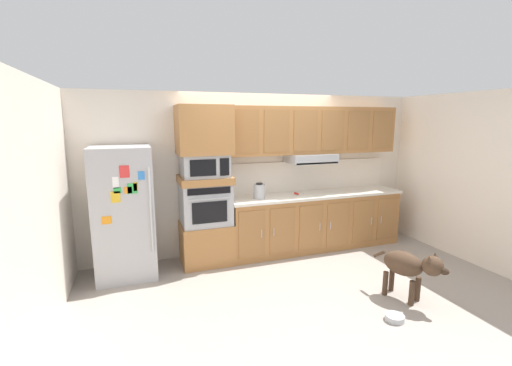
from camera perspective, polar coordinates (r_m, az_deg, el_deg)
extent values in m
plane|color=#9E9389|center=(5.00, 4.91, -14.51)|extent=(9.60, 9.60, 0.00)
cube|color=silver|center=(5.63, 0.45, 1.70)|extent=(6.20, 0.12, 2.50)
cube|color=silver|center=(4.30, -31.18, -2.55)|extent=(0.12, 7.10, 2.50)
cube|color=white|center=(6.30, 28.99, 1.33)|extent=(0.12, 7.10, 2.50)
cube|color=#ADADB2|center=(4.96, -20.88, -4.57)|extent=(0.76, 0.70, 1.76)
cylinder|color=silver|center=(4.57, -16.91, -4.26)|extent=(0.02, 0.02, 1.10)
cube|color=white|center=(4.51, -22.08, 0.07)|extent=(0.07, 0.01, 0.14)
cube|color=green|center=(4.53, -21.83, -1.12)|extent=(0.09, 0.01, 0.07)
cube|color=orange|center=(4.53, -20.28, -1.11)|extent=(0.09, 0.01, 0.08)
cube|color=green|center=(4.52, -19.66, -0.86)|extent=(0.11, 0.01, 0.13)
cube|color=#337FDB|center=(4.50, -18.33, 1.17)|extent=(0.08, 0.01, 0.10)
cube|color=gold|center=(4.55, -22.09, -2.14)|extent=(0.11, 0.01, 0.14)
cube|color=gold|center=(4.52, -19.20, -0.56)|extent=(0.05, 0.01, 0.11)
cube|color=orange|center=(4.62, -23.35, -5.64)|extent=(0.11, 0.01, 0.10)
cube|color=red|center=(4.49, -20.82, 1.76)|extent=(0.11, 0.01, 0.15)
cube|color=#A8703D|center=(5.28, -8.13, -9.67)|extent=(0.74, 0.62, 0.60)
cube|color=#A8AAAF|center=(5.10, -8.31, -3.33)|extent=(0.70, 0.58, 0.60)
cube|color=black|center=(4.84, -7.60, -4.81)|extent=(0.49, 0.01, 0.30)
cube|color=black|center=(4.77, -7.69, -1.33)|extent=(0.59, 0.01, 0.09)
cylinder|color=#A8AAAF|center=(4.77, -7.60, -2.62)|extent=(0.56, 0.02, 0.02)
cube|color=#A8703D|center=(5.03, -8.41, 0.54)|extent=(0.74, 0.62, 0.10)
cube|color=#A8AAAF|center=(5.00, -8.47, 2.92)|extent=(0.64, 0.53, 0.32)
cube|color=black|center=(4.72, -8.68, 2.47)|extent=(0.35, 0.01, 0.22)
cube|color=black|center=(4.79, -5.19, 2.65)|extent=(0.13, 0.01, 0.24)
cube|color=#A8703D|center=(4.96, -8.63, 8.65)|extent=(0.74, 0.62, 0.68)
cube|color=#A8703D|center=(5.84, 9.70, -6.29)|extent=(2.89, 0.60, 0.88)
cube|color=#9A6738|center=(5.09, -0.66, -8.43)|extent=(0.41, 0.01, 0.70)
cylinder|color=#BCBCC1|center=(5.13, 0.95, -8.31)|extent=(0.01, 0.01, 0.12)
cube|color=#9A6738|center=(5.26, 4.37, -7.84)|extent=(0.41, 0.01, 0.70)
cylinder|color=#BCBCC1|center=(5.19, 2.96, -8.07)|extent=(0.01, 0.01, 0.12)
cube|color=#9A6738|center=(5.46, 9.04, -7.24)|extent=(0.41, 0.01, 0.70)
cylinder|color=#BCBCC1|center=(5.52, 10.45, -7.10)|extent=(0.01, 0.01, 0.12)
cube|color=#9A6738|center=(5.70, 13.34, -6.64)|extent=(0.41, 0.01, 0.70)
cylinder|color=#BCBCC1|center=(5.62, 12.17, -6.86)|extent=(0.01, 0.01, 0.12)
cube|color=#9A6738|center=(5.97, 17.26, -6.06)|extent=(0.41, 0.01, 0.70)
cylinder|color=#BCBCC1|center=(6.04, 18.45, -5.93)|extent=(0.01, 0.01, 0.12)
cube|color=#9A6738|center=(6.26, 20.82, -5.51)|extent=(0.41, 0.01, 0.70)
cylinder|color=#BCBCC1|center=(6.16, 19.88, -5.71)|extent=(0.01, 0.01, 0.12)
cube|color=silver|center=(5.72, 9.84, -1.87)|extent=(2.93, 0.64, 0.04)
cube|color=white|center=(5.92, 8.56, 1.24)|extent=(2.93, 0.02, 0.50)
cube|color=#A8703D|center=(5.71, 9.52, 8.54)|extent=(2.89, 0.34, 0.74)
cube|color=#A8AAAF|center=(5.64, 8.93, 4.05)|extent=(0.76, 0.48, 0.14)
cube|color=black|center=(5.45, 10.01, 3.22)|extent=(0.72, 0.04, 0.02)
cube|color=#9A6738|center=(5.07, -1.65, 8.46)|extent=(0.41, 0.01, 0.63)
cube|color=#9A6738|center=(5.24, 3.44, 8.51)|extent=(0.41, 0.01, 0.63)
cube|color=#9A6738|center=(5.44, 8.17, 8.49)|extent=(0.41, 0.01, 0.63)
cube|color=#9A6738|center=(5.68, 12.54, 8.43)|extent=(0.41, 0.01, 0.63)
cube|color=#9A6738|center=(5.95, 16.53, 8.33)|extent=(0.41, 0.01, 0.63)
cube|color=#9A6738|center=(6.25, 20.16, 8.20)|extent=(0.41, 0.01, 0.63)
cylinder|color=red|center=(5.59, 6.64, -1.73)|extent=(0.04, 0.10, 0.03)
cylinder|color=silver|center=(5.65, 7.55, -1.61)|extent=(0.03, 0.12, 0.01)
cylinder|color=#A8AAAF|center=(5.24, 0.54, -1.40)|extent=(0.17, 0.17, 0.22)
cylinder|color=black|center=(5.22, 0.54, -0.11)|extent=(0.10, 0.10, 0.02)
ellipsoid|color=#473323|center=(4.53, 23.02, -12.06)|extent=(0.43, 0.53, 0.28)
sphere|color=#473323|center=(4.39, 27.04, -12.05)|extent=(0.22, 0.22, 0.22)
ellipsoid|color=#312318|center=(4.36, 28.41, -12.61)|extent=(0.13, 0.15, 0.08)
cone|color=#473323|center=(4.42, 27.35, -10.52)|extent=(0.06, 0.06, 0.07)
cone|color=#473323|center=(4.29, 26.57, -11.10)|extent=(0.06, 0.06, 0.07)
cylinder|color=#473323|center=(4.65, 19.66, -10.89)|extent=(0.10, 0.16, 0.13)
cylinder|color=#473323|center=(4.65, 25.05, -15.49)|extent=(0.06, 0.06, 0.29)
cylinder|color=#473323|center=(4.52, 24.22, -16.19)|extent=(0.06, 0.06, 0.29)
cylinder|color=#473323|center=(4.77, 21.40, -14.54)|extent=(0.06, 0.06, 0.29)
cylinder|color=#473323|center=(4.65, 20.48, -15.18)|extent=(0.06, 0.06, 0.29)
cylinder|color=#B2B7BC|center=(4.21, 21.85, -19.86)|extent=(0.20, 0.20, 0.06)
cylinder|color=brown|center=(4.21, 21.86, -19.76)|extent=(0.15, 0.15, 0.03)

